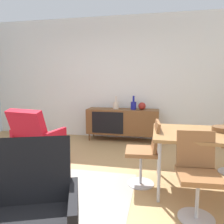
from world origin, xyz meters
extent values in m
plane|color=tan|center=(0.00, 0.00, 0.00)|extent=(8.32, 8.32, 0.00)
cube|color=silver|center=(0.00, 2.60, 1.40)|extent=(6.80, 0.12, 2.80)
cube|color=brown|center=(0.19, 2.30, 0.44)|extent=(1.60, 0.44, 0.56)
cube|color=black|center=(-0.11, 2.08, 0.44)|extent=(0.70, 0.01, 0.48)
cylinder|color=brown|center=(-0.55, 2.13, 0.08)|extent=(0.03, 0.03, 0.16)
cylinder|color=brown|center=(0.93, 2.13, 0.08)|extent=(0.03, 0.03, 0.16)
cylinder|color=brown|center=(-0.55, 2.47, 0.08)|extent=(0.03, 0.03, 0.16)
cylinder|color=brown|center=(0.93, 2.47, 0.08)|extent=(0.03, 0.03, 0.16)
cylinder|color=navy|center=(0.44, 2.30, 0.81)|extent=(0.12, 0.12, 0.17)
cylinder|color=navy|center=(0.44, 2.30, 0.96)|extent=(0.04, 0.04, 0.13)
cylinder|color=beige|center=(0.04, 2.30, 0.80)|extent=(0.12, 0.12, 0.16)
cylinder|color=beige|center=(0.04, 2.30, 0.95)|extent=(0.04, 0.04, 0.13)
ellipsoid|color=maroon|center=(0.62, 2.30, 0.80)|extent=(0.17, 0.17, 0.16)
cube|color=olive|center=(1.71, 0.28, 0.72)|extent=(1.60, 0.90, 0.04)
cylinder|color=#B7B7BC|center=(0.99, -0.11, 0.35)|extent=(0.04, 0.04, 0.70)
cylinder|color=#B7B7BC|center=(0.99, 0.67, 0.35)|extent=(0.04, 0.04, 0.70)
cylinder|color=brown|center=(1.75, 0.39, 0.77)|extent=(0.26, 0.26, 0.06)
cube|color=brown|center=(1.36, -0.34, 0.45)|extent=(0.43, 0.43, 0.05)
cube|color=brown|center=(1.34, -0.16, 0.67)|extent=(0.39, 0.11, 0.38)
cylinder|color=#B7B7BC|center=(1.36, -0.34, 0.21)|extent=(0.04, 0.04, 0.42)
cylinder|color=#B7B7BC|center=(1.36, -0.34, 0.01)|extent=(0.36, 0.36, 0.01)
cube|color=brown|center=(0.76, 0.28, 0.45)|extent=(0.43, 0.43, 0.05)
cube|color=brown|center=(0.94, 0.29, 0.67)|extent=(0.12, 0.39, 0.38)
cylinder|color=#B7B7BC|center=(0.76, 0.28, 0.21)|extent=(0.04, 0.04, 0.42)
cylinder|color=#B7B7BC|center=(0.76, 0.28, 0.01)|extent=(0.36, 0.36, 0.01)
cube|color=red|center=(-0.91, 0.63, 0.38)|extent=(0.69, 0.66, 0.20)
cube|color=red|center=(-0.96, 0.40, 0.69)|extent=(0.64, 0.37, 0.51)
cube|color=red|center=(-0.59, 0.57, 0.46)|extent=(0.15, 0.51, 0.28)
cube|color=red|center=(-1.24, 0.69, 0.46)|extent=(0.15, 0.51, 0.28)
cylinder|color=#B7B7BC|center=(-0.91, 0.63, 0.14)|extent=(0.06, 0.06, 0.28)
cylinder|color=#B7B7BC|center=(-0.91, 0.63, 0.01)|extent=(0.48, 0.48, 0.02)
cube|color=black|center=(0.00, -1.04, 0.69)|extent=(0.66, 0.46, 0.51)
cube|color=black|center=(0.39, -1.15, 0.46)|extent=(0.23, 0.49, 0.28)
cube|color=gray|center=(-0.42, -0.31, 0.00)|extent=(2.20, 1.70, 0.01)
camera|label=1|loc=(0.93, -2.45, 1.38)|focal=34.58mm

